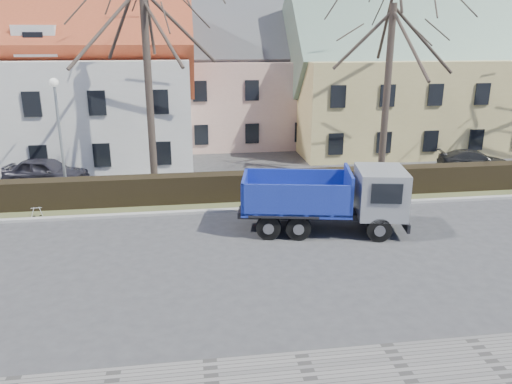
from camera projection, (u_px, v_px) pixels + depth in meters
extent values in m
plane|color=#39393B|center=(201.00, 257.00, 17.66)|extent=(120.00, 120.00, 0.00)
cube|color=#A3A19D|center=(197.00, 212.00, 21.98)|extent=(80.00, 0.30, 0.12)
cube|color=#4C532E|center=(196.00, 201.00, 23.50)|extent=(80.00, 3.00, 0.10)
cube|color=black|center=(195.00, 190.00, 23.13)|extent=(60.00, 0.90, 1.30)
imported|color=#2C2A34|center=(46.00, 171.00, 25.89)|extent=(4.59, 2.73, 1.46)
imported|color=black|center=(474.00, 160.00, 28.82)|extent=(4.28, 2.45, 1.17)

